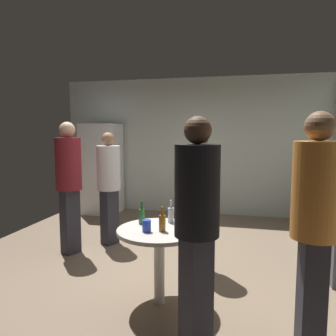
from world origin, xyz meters
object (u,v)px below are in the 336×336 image
Objects in this scene: beer_bottle_green at (142,216)px; beer_bottle_clear at (171,214)px; person_in_black_shirt at (197,214)px; person_in_orange_shirt at (315,215)px; beer_bottle_brown at (178,217)px; person_in_gray_shirt at (199,190)px; beer_bottle_amber at (162,222)px; refrigerator at (102,169)px; person_in_maroon_shirt at (69,177)px; plastic_cup_blue at (147,226)px; foreground_table at (159,240)px; beer_bottle_on_counter at (331,175)px; person_in_white_shirt at (109,180)px.

beer_bottle_green is 1.00× the size of beer_bottle_clear.
beer_bottle_clear is 0.87m from person_in_black_shirt.
beer_bottle_brown is at bearing -32.31° from person_in_orange_shirt.
person_in_black_shirt is at bearing 31.69° from person_in_gray_shirt.
beer_bottle_amber and beer_bottle_clear have the same top height.
refrigerator is at bearing -110.44° from person_in_gray_shirt.
person_in_maroon_shirt is 0.99× the size of person_in_orange_shirt.
refrigerator reaches higher than beer_bottle_clear.
beer_bottle_amber is 0.63m from person_in_black_shirt.
beer_bottle_clear is at bearing 67.05° from plastic_cup_blue.
person_in_orange_shirt is (1.36, -0.31, 0.26)m from plastic_cup_blue.
refrigerator is 2.25× the size of foreground_table.
plastic_cup_blue is at bearing -17.87° from person_in_orange_shirt.
beer_bottle_on_counter is 0.29× the size of foreground_table.
beer_bottle_on_counter is 0.14× the size of person_in_gray_shirt.
beer_bottle_on_counter is at bearing 42.53° from person_in_white_shirt.
person_in_white_shirt is at bearing 124.89° from beer_bottle_green.
beer_bottle_green and beer_bottle_clear have the same top height.
beer_bottle_amber is 1.94m from person_in_white_shirt.
beer_bottle_clear is at bearing 76.27° from foreground_table.
beer_bottle_brown and beer_bottle_green have the same top height.
plastic_cup_blue is at bearing -59.18° from refrigerator.
beer_bottle_clear is at bearing -21.05° from person_in_white_shirt.
beer_bottle_on_counter is at bearing 48.73° from beer_bottle_clear.
beer_bottle_brown is 1.29m from person_in_orange_shirt.
beer_bottle_clear is 0.13× the size of person_in_maroon_shirt.
plastic_cup_blue is 0.70m from person_in_black_shirt.
person_in_orange_shirt is (1.02, -1.31, 0.09)m from person_in_gray_shirt.
beer_bottle_green is at bearing -173.83° from beer_bottle_brown.
foreground_table is at bearing 50.92° from plastic_cup_blue.
person_in_white_shirt is (-1.19, 1.53, 0.14)m from beer_bottle_amber.
beer_bottle_brown is 0.14× the size of person_in_gray_shirt.
beer_bottle_on_counter is 3.26m from beer_bottle_amber.
foreground_table is 1.89m from person_in_white_shirt.
person_in_maroon_shirt is at bearing 145.77° from beer_bottle_amber.
beer_bottle_green is 0.26m from plastic_cup_blue.
beer_bottle_green is (1.84, -3.06, -0.08)m from refrigerator.
foreground_table is (2.05, -3.18, -0.27)m from refrigerator.
foreground_table is 3.48× the size of beer_bottle_brown.
beer_bottle_brown is (0.10, 0.22, 0.00)m from beer_bottle_amber.
beer_bottle_amber is (2.10, -3.24, -0.08)m from refrigerator.
person_in_orange_shirt reaches higher than beer_bottle_green.
refrigerator is at bearing -16.64° from person_in_black_shirt.
refrigerator is 7.83× the size of beer_bottle_amber.
person_in_orange_shirt is (1.13, -0.58, 0.23)m from beer_bottle_brown.
beer_bottle_amber is 1.00× the size of beer_bottle_brown.
plastic_cup_blue is 1.42m from person_in_orange_shirt.
person_in_orange_shirt is (1.23, -0.36, 0.23)m from beer_bottle_amber.
beer_bottle_on_counter is 3.36m from person_in_white_shirt.
foreground_table is 0.45× the size of person_in_black_shirt.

